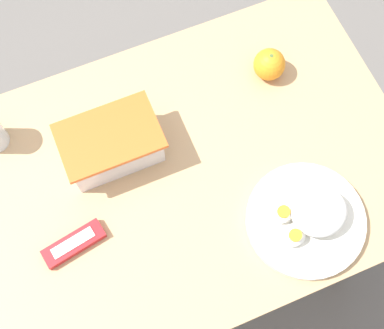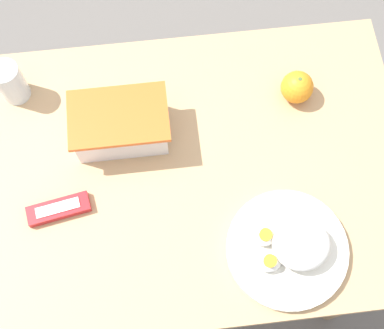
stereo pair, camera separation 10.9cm
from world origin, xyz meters
TOP-DOWN VIEW (x-y plane):
  - ground_plane at (0.00, 0.00)m, footprint 10.00×10.00m
  - table at (0.00, 0.00)m, footprint 1.01×0.65m
  - food_container at (-0.09, 0.10)m, footprint 0.20×0.13m
  - orange_fruit at (0.29, 0.15)m, footprint 0.07×0.07m
  - rice_plate at (0.22, -0.19)m, footprint 0.24×0.24m
  - candy_bar at (-0.24, -0.06)m, footprint 0.13×0.06m
  - drinking_glass at (-0.32, 0.22)m, footprint 0.06×0.06m

SIDE VIEW (x-z plane):
  - ground_plane at x=0.00m, z-range 0.00..0.00m
  - table at x=0.00m, z-range 0.26..0.98m
  - candy_bar at x=-0.24m, z-range 0.73..0.75m
  - rice_plate at x=0.22m, z-range 0.71..0.78m
  - orange_fruit at x=0.29m, z-range 0.73..0.80m
  - food_container at x=-0.09m, z-range 0.72..0.81m
  - drinking_glass at x=-0.32m, z-range 0.73..0.83m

